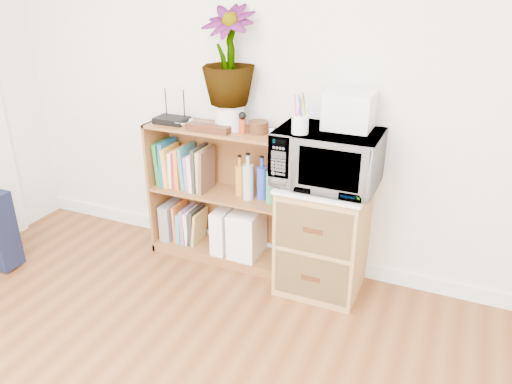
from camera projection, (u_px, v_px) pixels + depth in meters
The scene contains 21 objects.
skirting_board at pixel (275, 250), 3.56m from camera, with size 4.00×0.02×0.10m, color white.
bookshelf at pixel (221, 195), 3.40m from camera, with size 1.00×0.30×0.95m, color brown.
wicker_unit at pixel (323, 238), 3.11m from camera, with size 0.50×0.45×0.70m, color #9E7542.
microwave at pixel (327, 158), 2.88m from camera, with size 0.59×0.40×0.33m, color white.
pen_cup at pixel (300, 124), 2.75m from camera, with size 0.09×0.09×0.10m, color white.
small_appliance at pixel (349, 110), 2.82m from camera, with size 0.27×0.22×0.21m, color white.
router at pixel (172, 120), 3.30m from camera, with size 0.22×0.15×0.04m, color black.
white_bowl at pixel (182, 123), 3.26m from camera, with size 0.13×0.13×0.03m, color silver.
plant_pot at pixel (230, 116), 3.16m from camera, with size 0.19×0.19×0.16m, color silver.
potted_plant at pixel (228, 56), 3.01m from camera, with size 0.33×0.33×0.59m, color #437A30.
trinket_box at pixel (208, 128), 3.12m from camera, with size 0.29×0.07×0.05m, color #331A0E.
kokeshi_doll at pixel (242, 126), 3.08m from camera, with size 0.04×0.04×0.09m, color #A43114.
wooden_bowl at pixel (259, 127), 3.10m from camera, with size 0.13×0.13×0.07m, color #39230F.
paint_jars at pixel (277, 136), 2.96m from camera, with size 0.11×0.04×0.05m, color pink.
file_box at pixel (171, 220), 3.66m from camera, with size 0.08×0.21×0.27m, color gray.
magazine_holder_left at pixel (224, 229), 3.48m from camera, with size 0.10×0.25×0.31m, color white.
magazine_holder_mid at pixel (241, 232), 3.43m from camera, with size 0.10×0.26×0.32m, color white.
magazine_holder_right at pixel (253, 234), 3.40m from camera, with size 0.10×0.26×0.33m, color white.
cookbooks at pixel (185, 167), 3.43m from camera, with size 0.40×0.20×0.31m.
liquor_bottles at pixel (256, 179), 3.23m from camera, with size 0.30×0.07×0.30m.
lower_books at pixel (190, 224), 3.61m from camera, with size 0.20×0.19×0.28m.
Camera 1 is at (1.11, -0.64, 1.88)m, focal length 35.00 mm.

